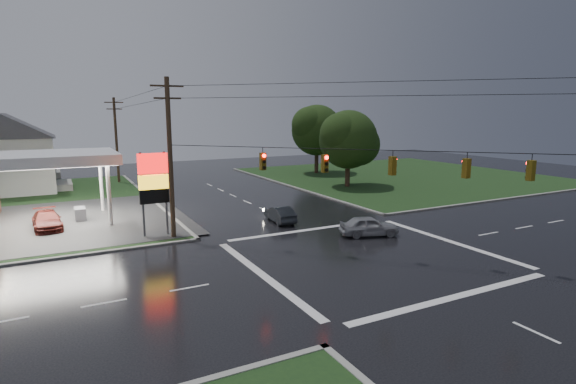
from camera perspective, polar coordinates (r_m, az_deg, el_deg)
name	(u,v)px	position (r m, az deg, el deg)	size (l,w,h in m)	color
ground	(366,256)	(28.20, 9.91, -7.98)	(120.00, 120.00, 0.00)	black
grass_ne	(402,176)	(64.07, 14.28, 2.00)	(36.00, 36.00, 0.08)	#193216
pylon_sign	(153,180)	(32.56, -16.72, 1.42)	(2.00, 0.35, 6.00)	#59595E
utility_pole_nw	(170,156)	(31.59, -14.74, 4.39)	(2.20, 0.32, 11.00)	#382619
utility_pole_n	(116,139)	(59.67, -20.97, 6.32)	(2.20, 0.32, 10.50)	#382619
traffic_signals	(370,150)	(26.93, 10.38, 5.25)	(26.87, 26.87, 1.47)	black
house_near	(7,152)	(57.50, -32.07, 4.27)	(11.05, 8.48, 8.60)	silver
house_far	(6,146)	(69.51, -32.19, 5.00)	(11.05, 8.48, 8.60)	silver
tree_ne_near	(349,140)	(53.02, 7.79, 6.60)	(7.99, 6.80, 8.98)	black
tree_ne_far	(318,130)	(64.66, 3.80, 7.82)	(8.46, 7.20, 9.80)	black
car_north	(280,214)	(36.03, -1.04, -2.80)	(1.37, 3.94, 1.30)	black
car_crossing	(369,226)	(32.54, 10.24, -4.26)	(1.67, 4.16, 1.42)	gray
car_pump	(47,220)	(38.30, -28.27, -3.20)	(1.90, 4.68, 1.36)	#551913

